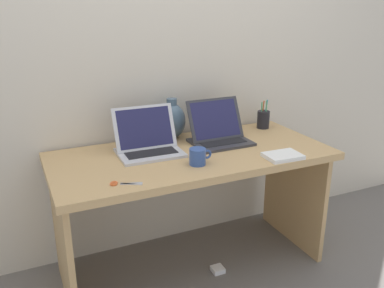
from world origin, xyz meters
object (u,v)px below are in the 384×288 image
(pen_cup, at_px, (263,119))
(laptop_right, at_px, (218,131))
(coffee_mug, at_px, (198,156))
(power_brick, at_px, (218,269))
(notebook_stack, at_px, (283,156))
(laptop_left, at_px, (148,141))
(green_vase, at_px, (172,120))
(scissors, at_px, (120,184))

(pen_cup, bearing_deg, laptop_right, -162.33)
(coffee_mug, relative_size, pen_cup, 0.64)
(coffee_mug, distance_m, pen_cup, 0.77)
(power_brick, bearing_deg, notebook_stack, -27.00)
(notebook_stack, bearing_deg, laptop_left, 148.41)
(laptop_right, bearing_deg, coffee_mug, -133.48)
(green_vase, xyz_separation_m, pen_cup, (0.62, -0.05, -0.05))
(laptop_left, xyz_separation_m, scissors, (-0.25, -0.35, -0.06))
(green_vase, relative_size, scissors, 1.69)
(notebook_stack, height_order, power_brick, notebook_stack)
(laptop_right, xyz_separation_m, pen_cup, (0.40, 0.13, -0.01))
(coffee_mug, distance_m, scissors, 0.43)
(power_brick, bearing_deg, green_vase, 105.09)
(pen_cup, bearing_deg, green_vase, 174.97)
(laptop_right, relative_size, coffee_mug, 2.77)
(laptop_left, bearing_deg, notebook_stack, -31.59)
(laptop_left, xyz_separation_m, coffee_mug, (0.17, -0.28, -0.02))
(pen_cup, bearing_deg, coffee_mug, -148.66)
(pen_cup, xyz_separation_m, scissors, (-1.08, -0.47, -0.06))
(power_brick, bearing_deg, scissors, -168.44)
(green_vase, xyz_separation_m, power_brick, (0.11, -0.41, -0.82))
(laptop_left, height_order, green_vase, same)
(laptop_right, height_order, scissors, laptop_right)
(notebook_stack, relative_size, pen_cup, 1.01)
(coffee_mug, bearing_deg, scissors, -170.38)
(scissors, bearing_deg, laptop_right, 26.86)
(laptop_left, bearing_deg, pen_cup, 8.45)
(laptop_left, xyz_separation_m, power_brick, (0.33, -0.23, -0.77))
(pen_cup, relative_size, scissors, 1.31)
(green_vase, bearing_deg, laptop_left, -140.54)
(laptop_left, distance_m, notebook_stack, 0.73)
(pen_cup, distance_m, scissors, 1.18)
(green_vase, relative_size, coffee_mug, 2.01)
(pen_cup, bearing_deg, power_brick, -144.90)
(scissors, bearing_deg, coffee_mug, 9.62)
(power_brick, bearing_deg, pen_cup, 35.10)
(notebook_stack, xyz_separation_m, coffee_mug, (-0.45, 0.10, 0.03))
(laptop_right, bearing_deg, green_vase, 140.04)
(pen_cup, distance_m, power_brick, 0.99)
(scissors, distance_m, power_brick, 0.92)
(laptop_right, bearing_deg, scissors, -153.14)
(laptop_left, bearing_deg, coffee_mug, -58.21)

